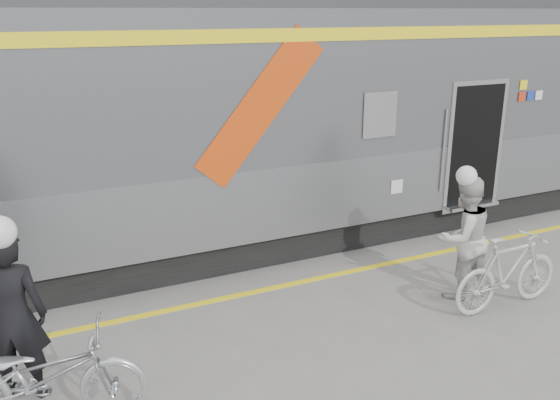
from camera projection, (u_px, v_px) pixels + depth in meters
ground at (347, 368)px, 6.54m from camera, size 90.00×90.00×0.00m
train at (320, 114)px, 10.33m from camera, size 24.00×3.17×4.10m
safety_strip at (267, 289)px, 8.38m from camera, size 24.00×0.12×0.01m
man at (13, 316)px, 5.82m from camera, size 0.76×0.60×1.81m
bicycle_left at (44, 376)px, 5.55m from camera, size 2.01×1.18×1.00m
woman at (463, 238)px, 7.98m from camera, size 0.83×0.65×1.70m
bicycle_right at (508, 272)px, 7.73m from camera, size 1.71×0.49×1.03m
helmet_woman at (470, 167)px, 7.68m from camera, size 0.27×0.27×0.27m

